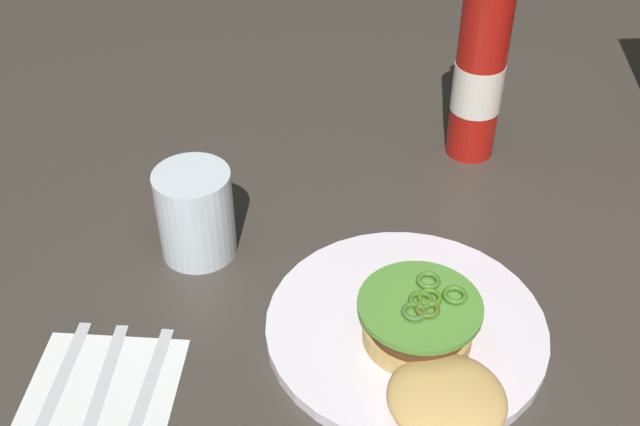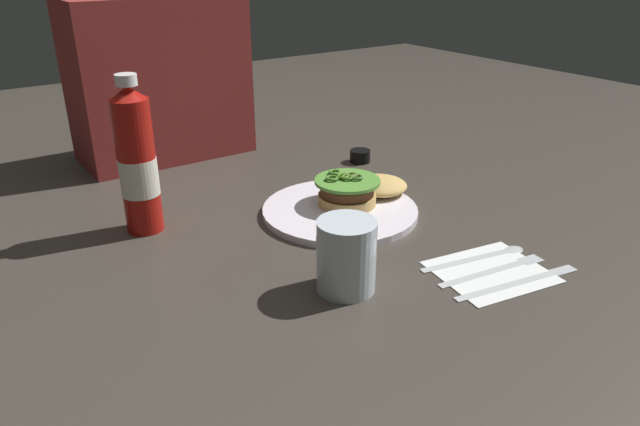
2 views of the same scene
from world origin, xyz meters
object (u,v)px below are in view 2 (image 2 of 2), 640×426
Objects in this scene: fork_utensil at (501,266)px; diner_person at (157,58)px; condiment_cup at (360,156)px; burger_sandwich at (359,189)px; spoon_utensil at (489,253)px; dinner_plate at (340,211)px; butter_knife at (525,279)px; water_glass at (346,256)px; napkin at (491,271)px; ketchup_bottle at (137,164)px.

fork_utensil is 0.37× the size of diner_person.
fork_utensil is at bearing -104.35° from condiment_cup.
burger_sandwich reaches higher than spoon_utensil.
spoon_utensil is at bearing -69.94° from dinner_plate.
dinner_plate is 1.30× the size of butter_knife.
water_glass is at bearing -132.01° from burger_sandwich.
diner_person is (-0.13, 0.49, 0.21)m from dinner_plate.
water_glass is 0.49× the size of butter_knife.
fork_utensil is (0.22, -0.09, -0.05)m from water_glass.
napkin is (-0.14, -0.48, -0.01)m from condiment_cup.
ketchup_bottle is 0.38m from water_glass.
condiment_cup is at bearing -41.79° from diner_person.
water_glass is at bearing -124.86° from dinner_plate.
napkin is 0.83× the size of fork_utensil.
spoon_utensil is (0.02, 0.08, -0.00)m from butter_knife.
napkin is at bearing -23.39° from water_glass.
spoon_utensil is (0.23, -0.05, -0.05)m from water_glass.
water_glass is (-0.14, -0.20, 0.04)m from dinner_plate.
ketchup_bottle is 0.51× the size of diner_person.
condiment_cup is 0.21× the size of butter_knife.
diner_person is (-0.20, 0.77, 0.21)m from fork_utensil.
fork_utensil is 1.02× the size of spoon_utensil.
water_glass is 0.56× the size of spoon_utensil.
butter_knife is at bearing -89.06° from fork_utensil.
ketchup_bottle reaches higher than fork_utensil.
dinner_plate is 0.29m from napkin.
condiment_cup is (0.15, 0.19, -0.02)m from burger_sandwich.
spoon_utensil is at bearing 44.38° from napkin.
water_glass reaches higher than dinner_plate.
ketchup_bottle is at bearing 131.45° from fork_utensil.
dinner_plate is 0.06m from burger_sandwich.
ketchup_bottle is at bearing -116.56° from diner_person.
dinner_plate is at bearing 103.00° from butter_knife.
napkin is 0.02m from fork_utensil.
burger_sandwich is 0.75× the size of ketchup_bottle.
dinner_plate is at bearing -135.68° from condiment_cup.
ketchup_bottle is (-0.30, 0.14, 0.11)m from dinner_plate.
condiment_cup is (0.20, 0.20, 0.01)m from dinner_plate.
diner_person reaches higher than water_glass.
butter_knife is 0.08m from spoon_utensil.
fork_utensil is at bearing -8.10° from napkin.
dinner_plate is at bearing 55.14° from water_glass.
butter_knife is (-0.12, -0.53, -0.01)m from condiment_cup.
burger_sandwich is at bearing 99.16° from spoon_utensil.
spoon_utensil is at bearing -73.59° from diner_person.
dinner_plate is at bearing 101.30° from napkin.
dinner_plate is at bearing -168.91° from burger_sandwich.
spoon_utensil is (0.03, 0.03, 0.00)m from napkin.
butter_knife is at bearing -30.95° from water_glass.
ketchup_bottle reaches higher than dinner_plate.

